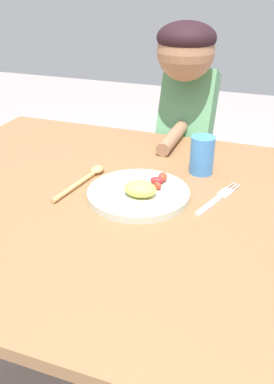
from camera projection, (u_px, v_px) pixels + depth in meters
dining_table at (128, 235)px, 1.08m from camera, size 1.29×0.98×0.73m
plate at (139, 193)px, 1.04m from camera, size 0.26×0.26×0.06m
fork at (218, 199)px, 1.04m from camera, size 0.08×0.20×0.01m
spoon at (86, 178)px, 1.13m from camera, size 0.06×0.23×0.02m
drinking_cup at (202, 155)px, 1.15m from camera, size 0.07×0.07×0.11m
person at (184, 146)px, 1.57m from camera, size 0.19×0.43×1.10m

